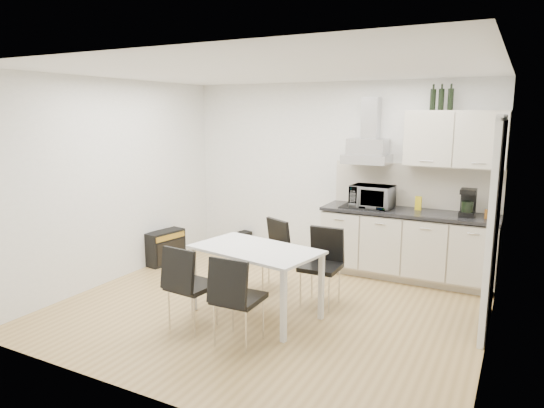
{
  "coord_description": "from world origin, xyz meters",
  "views": [
    {
      "loc": [
        2.43,
        -4.58,
        2.17
      ],
      "look_at": [
        -0.2,
        0.44,
        1.1
      ],
      "focal_mm": 32.0,
      "sensor_mm": 36.0,
      "label": 1
    }
  ],
  "objects_px": {
    "chair_far_right": "(320,268)",
    "kitchenette": "(412,217)",
    "floor_speaker": "(245,240)",
    "chair_far_left": "(266,256)",
    "chair_near_left": "(192,287)",
    "dining_table": "(256,256)",
    "guitar_amp": "(165,247)",
    "chair_near_right": "(239,299)"
  },
  "relations": [
    {
      "from": "chair_far_right",
      "to": "kitchenette",
      "type": "bearing_deg",
      "value": -117.24
    },
    {
      "from": "chair_far_right",
      "to": "floor_speaker",
      "type": "xyz_separation_m",
      "value": [
        -1.93,
        1.57,
        -0.29
      ]
    },
    {
      "from": "chair_far_left",
      "to": "chair_near_left",
      "type": "bearing_deg",
      "value": 108.63
    },
    {
      "from": "dining_table",
      "to": "floor_speaker",
      "type": "relative_size",
      "value": 4.88
    },
    {
      "from": "chair_far_right",
      "to": "guitar_amp",
      "type": "distance_m",
      "value": 2.63
    },
    {
      "from": "chair_near_left",
      "to": "chair_near_right",
      "type": "height_order",
      "value": "same"
    },
    {
      "from": "kitchenette",
      "to": "chair_far_left",
      "type": "distance_m",
      "value": 1.99
    },
    {
      "from": "floor_speaker",
      "to": "chair_near_left",
      "type": "bearing_deg",
      "value": -54.91
    },
    {
      "from": "dining_table",
      "to": "chair_near_left",
      "type": "bearing_deg",
      "value": -114.57
    },
    {
      "from": "kitchenette",
      "to": "chair_near_left",
      "type": "relative_size",
      "value": 2.86
    },
    {
      "from": "chair_far_right",
      "to": "chair_near_right",
      "type": "distance_m",
      "value": 1.27
    },
    {
      "from": "dining_table",
      "to": "chair_near_left",
      "type": "distance_m",
      "value": 0.75
    },
    {
      "from": "chair_far_right",
      "to": "floor_speaker",
      "type": "distance_m",
      "value": 2.51
    },
    {
      "from": "chair_far_left",
      "to": "guitar_amp",
      "type": "xyz_separation_m",
      "value": [
        -1.83,
        0.3,
        -0.2
      ]
    },
    {
      "from": "chair_near_right",
      "to": "guitar_amp",
      "type": "distance_m",
      "value": 2.8
    },
    {
      "from": "chair_far_left",
      "to": "chair_far_right",
      "type": "xyz_separation_m",
      "value": [
        0.77,
        -0.12,
        0.0
      ]
    },
    {
      "from": "chair_near_left",
      "to": "chair_near_right",
      "type": "xyz_separation_m",
      "value": [
        0.59,
        -0.07,
        0.0
      ]
    },
    {
      "from": "chair_far_right",
      "to": "chair_near_left",
      "type": "xyz_separation_m",
      "value": [
        -0.93,
        -1.15,
        0.0
      ]
    },
    {
      "from": "kitchenette",
      "to": "chair_far_left",
      "type": "bearing_deg",
      "value": -138.7
    },
    {
      "from": "dining_table",
      "to": "chair_far_right",
      "type": "height_order",
      "value": "chair_far_right"
    },
    {
      "from": "floor_speaker",
      "to": "guitar_amp",
      "type": "bearing_deg",
      "value": -104.81
    },
    {
      "from": "dining_table",
      "to": "floor_speaker",
      "type": "height_order",
      "value": "dining_table"
    },
    {
      "from": "floor_speaker",
      "to": "chair_far_left",
      "type": "bearing_deg",
      "value": -36.46
    },
    {
      "from": "chair_far_left",
      "to": "chair_near_right",
      "type": "bearing_deg",
      "value": 133.74
    },
    {
      "from": "dining_table",
      "to": "floor_speaker",
      "type": "bearing_deg",
      "value": 133.83
    },
    {
      "from": "chair_near_left",
      "to": "chair_near_right",
      "type": "bearing_deg",
      "value": -1.49
    },
    {
      "from": "kitchenette",
      "to": "chair_far_right",
      "type": "height_order",
      "value": "kitchenette"
    },
    {
      "from": "chair_far_left",
      "to": "guitar_amp",
      "type": "bearing_deg",
      "value": 16.65
    },
    {
      "from": "kitchenette",
      "to": "chair_near_right",
      "type": "xyz_separation_m",
      "value": [
        -1.04,
        -2.63,
        -0.39
      ]
    },
    {
      "from": "guitar_amp",
      "to": "chair_far_right",
      "type": "bearing_deg",
      "value": 0.67
    },
    {
      "from": "dining_table",
      "to": "floor_speaker",
      "type": "distance_m",
      "value": 2.62
    },
    {
      "from": "kitchenette",
      "to": "floor_speaker",
      "type": "xyz_separation_m",
      "value": [
        -2.64,
        0.17,
        -0.68
      ]
    },
    {
      "from": "kitchenette",
      "to": "guitar_amp",
      "type": "height_order",
      "value": "kitchenette"
    },
    {
      "from": "dining_table",
      "to": "chair_near_right",
      "type": "relative_size",
      "value": 1.66
    },
    {
      "from": "chair_far_left",
      "to": "floor_speaker",
      "type": "xyz_separation_m",
      "value": [
        -1.17,
        1.46,
        -0.29
      ]
    },
    {
      "from": "chair_near_right",
      "to": "chair_near_left",
      "type": "bearing_deg",
      "value": 171.86
    },
    {
      "from": "kitchenette",
      "to": "chair_far_right",
      "type": "xyz_separation_m",
      "value": [
        -0.7,
        -1.41,
        -0.39
      ]
    },
    {
      "from": "kitchenette",
      "to": "dining_table",
      "type": "bearing_deg",
      "value": -121.73
    },
    {
      "from": "chair_far_left",
      "to": "kitchenette",
      "type": "bearing_deg",
      "value": -112.83
    },
    {
      "from": "kitchenette",
      "to": "guitar_amp",
      "type": "distance_m",
      "value": 3.49
    },
    {
      "from": "chair_near_right",
      "to": "chair_far_left",
      "type": "bearing_deg",
      "value": 106.46
    },
    {
      "from": "kitchenette",
      "to": "guitar_amp",
      "type": "relative_size",
      "value": 4.1
    }
  ]
}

